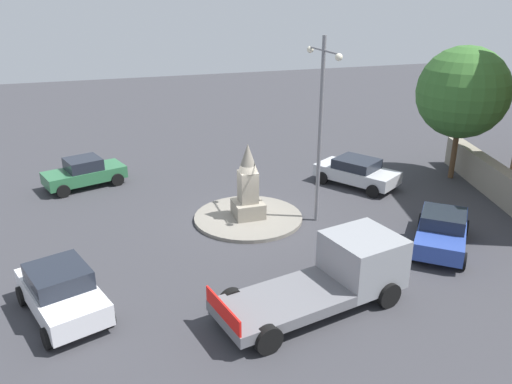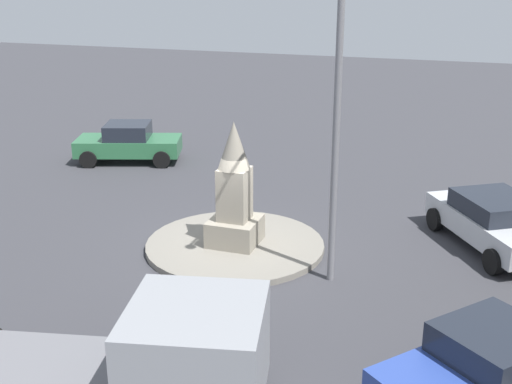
{
  "view_description": "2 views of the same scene",
  "coord_description": "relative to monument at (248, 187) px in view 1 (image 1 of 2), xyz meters",
  "views": [
    {
      "loc": [
        19.7,
        -5.96,
        9.47
      ],
      "look_at": [
        -0.04,
        0.37,
        1.22
      ],
      "focal_mm": 36.3,
      "sensor_mm": 36.0,
      "label": 1
    },
    {
      "loc": [
        14.76,
        5.59,
        7.03
      ],
      "look_at": [
        -0.58,
        0.39,
        1.43
      ],
      "focal_mm": 45.48,
      "sensor_mm": 36.0,
      "label": 2
    }
  ],
  "objects": [
    {
      "name": "traffic_island",
      "position": [
        0.0,
        0.0,
        -1.44
      ],
      "size": [
        4.72,
        4.72,
        0.16
      ],
      "primitive_type": "cylinder",
      "color": "gray",
      "rests_on": "ground"
    },
    {
      "name": "car_silver_waiting",
      "position": [
        -2.3,
        6.46,
        -0.78
      ],
      "size": [
        4.46,
        3.76,
        1.4
      ],
      "color": "#B7BABF",
      "rests_on": "ground"
    },
    {
      "name": "car_blue_approaching",
      "position": [
        4.76,
        6.38,
        -0.77
      ],
      "size": [
        4.36,
        4.05,
        1.49
      ],
      "color": "#2D479E",
      "rests_on": "ground"
    },
    {
      "name": "monument",
      "position": [
        0.0,
        0.0,
        0.0
      ],
      "size": [
        1.26,
        1.26,
        3.27
      ],
      "color": "gray",
      "rests_on": "traffic_island"
    },
    {
      "name": "streetlamp",
      "position": [
        0.99,
        2.79,
        3.11
      ],
      "size": [
        2.88,
        0.28,
        7.76
      ],
      "color": "slate",
      "rests_on": "ground"
    },
    {
      "name": "car_green_passing",
      "position": [
        -6.36,
        -6.71,
        -0.78
      ],
      "size": [
        2.86,
        4.23,
        1.49
      ],
      "color": "#2D6B42",
      "rests_on": "ground"
    },
    {
      "name": "tree_near_wall",
      "position": [
        -1.8,
        11.84,
        3.02
      ],
      "size": [
        4.6,
        4.6,
        6.85
      ],
      "color": "brown",
      "rests_on": "ground"
    },
    {
      "name": "car_white_parked_left",
      "position": [
        4.98,
        -7.49,
        -0.72
      ],
      "size": [
        4.2,
        2.99,
        1.58
      ],
      "color": "silver",
      "rests_on": "ground"
    },
    {
      "name": "truck_grey_far_side",
      "position": [
        6.89,
        0.89,
        -0.51
      ],
      "size": [
        3.52,
        6.5,
        2.07
      ],
      "color": "gray",
      "rests_on": "ground"
    },
    {
      "name": "ground_plane",
      "position": [
        0.0,
        0.0,
        -1.52
      ],
      "size": [
        80.0,
        80.0,
        0.0
      ],
      "primitive_type": "plane",
      "color": "#38383D"
    }
  ]
}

